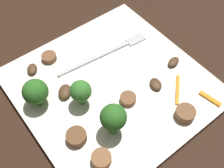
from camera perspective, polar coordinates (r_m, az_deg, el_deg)
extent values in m
plane|color=black|center=(0.47, 0.00, -0.76)|extent=(1.40, 1.40, 0.00)
cube|color=white|center=(0.47, 0.00, -0.38)|extent=(0.30, 0.30, 0.01)
cube|color=silver|center=(0.50, -3.66, 5.24)|extent=(0.14, 0.02, 0.00)
cube|color=silver|center=(0.53, 4.90, 9.10)|extent=(0.04, 0.02, 0.00)
cylinder|color=#347525|center=(0.41, 0.26, -8.59)|extent=(0.01, 0.01, 0.03)
sphere|color=#2D6B23|center=(0.38, 0.27, -6.87)|extent=(0.04, 0.04, 0.04)
cylinder|color=#347525|center=(0.45, -14.95, -3.04)|extent=(0.01, 0.01, 0.02)
sphere|color=#2D6B23|center=(0.43, -15.54, -1.54)|extent=(0.04, 0.04, 0.04)
cylinder|color=#408630|center=(0.43, -5.92, -3.38)|extent=(0.01, 0.01, 0.02)
sphere|color=#387A2D|center=(0.42, -6.17, -1.82)|extent=(0.03, 0.03, 0.03)
cylinder|color=brown|center=(0.51, -12.83, 5.40)|extent=(0.03, 0.03, 0.01)
cylinder|color=brown|center=(0.41, -7.33, -10.75)|extent=(0.04, 0.04, 0.01)
cylinder|color=brown|center=(0.40, -2.19, -15.18)|extent=(0.04, 0.04, 0.01)
cylinder|color=brown|center=(0.44, 3.40, -3.02)|extent=(0.04, 0.04, 0.01)
cylinder|color=brown|center=(0.44, 14.83, -5.89)|extent=(0.04, 0.04, 0.02)
ellipsoid|color=#4C331E|center=(0.50, -16.14, 2.96)|extent=(0.03, 0.03, 0.01)
ellipsoid|color=#4C331E|center=(0.45, -9.70, -1.58)|extent=(0.03, 0.04, 0.01)
ellipsoid|color=#4C331E|center=(0.46, 9.00, -0.04)|extent=(0.03, 0.03, 0.01)
ellipsoid|color=#4C331E|center=(0.50, 12.56, 4.44)|extent=(0.03, 0.02, 0.01)
cube|color=orange|center=(0.47, 19.56, -2.86)|extent=(0.01, 0.04, 0.00)
cube|color=orange|center=(0.47, 13.34, -1.15)|extent=(0.05, 0.04, 0.00)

